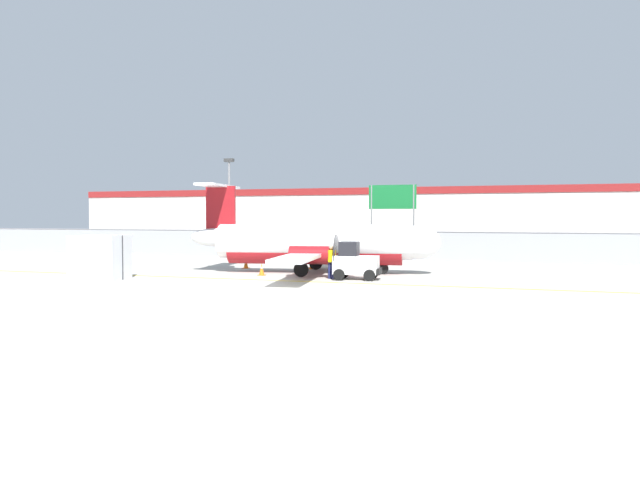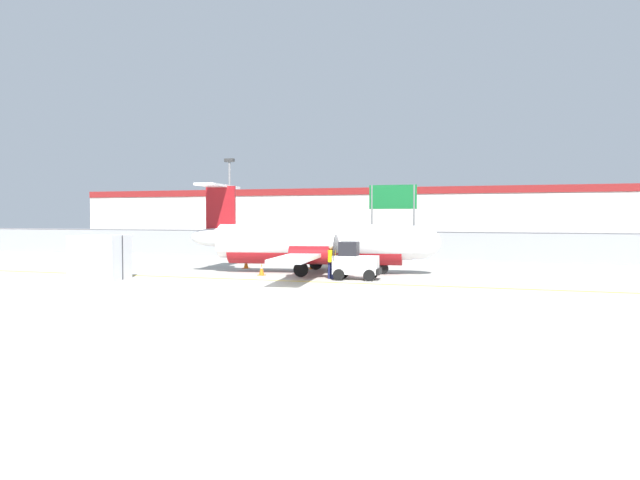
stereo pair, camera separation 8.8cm
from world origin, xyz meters
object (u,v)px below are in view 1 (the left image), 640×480
at_px(apron_light_pole, 229,200).
at_px(highway_sign, 392,203).
at_px(cargo_container, 100,257).
at_px(parked_car_3, 536,244).
at_px(parked_car_0, 286,239).
at_px(ground_crew_worker, 331,260).
at_px(traffic_cone_far_left, 246,263).
at_px(parked_car_2, 449,245).
at_px(commuter_airplane, 319,244).
at_px(traffic_cone_near_left, 262,270).
at_px(baggage_tug, 355,262).
at_px(traffic_cone_near_right, 312,264).
at_px(parked_car_1, 337,241).

height_order(apron_light_pole, highway_sign, apron_light_pole).
bearing_deg(cargo_container, parked_car_3, 45.91).
bearing_deg(highway_sign, parked_car_0, 139.53).
xyz_separation_m(ground_crew_worker, parked_car_0, (-13.19, 27.17, -0.06)).
xyz_separation_m(apron_light_pole, highway_sign, (10.65, 5.71, -0.16)).
xyz_separation_m(traffic_cone_far_left, parked_car_2, (10.20, 16.11, 0.58)).
height_order(commuter_airplane, traffic_cone_near_left, commuter_airplane).
bearing_deg(traffic_cone_near_left, parked_car_3, 59.60).
height_order(baggage_tug, highway_sign, highway_sign).
bearing_deg(traffic_cone_near_right, cargo_container, -130.37).
xyz_separation_m(parked_car_1, parked_car_3, (16.99, 0.44, 0.00)).
bearing_deg(apron_light_pole, baggage_tug, -40.61).
bearing_deg(traffic_cone_near_left, parked_car_0, 108.96).
bearing_deg(parked_car_1, parked_car_3, 2.98).
height_order(cargo_container, parked_car_0, cargo_container).
bearing_deg(parked_car_1, traffic_cone_near_left, -81.32).
bearing_deg(traffic_cone_far_left, parked_car_0, 105.73).
height_order(commuter_airplane, traffic_cone_near_right, commuter_airplane).
relative_size(ground_crew_worker, parked_car_2, 0.39).
distance_m(parked_car_2, parked_car_3, 7.65).
bearing_deg(ground_crew_worker, traffic_cone_near_right, 46.88).
relative_size(commuter_airplane, baggage_tug, 6.62).
distance_m(commuter_airplane, baggage_tug, 3.99).
bearing_deg(traffic_cone_near_right, apron_light_pole, 147.54).
height_order(parked_car_1, parked_car_2, same).
distance_m(cargo_container, parked_car_2, 28.28).
bearing_deg(parked_car_0, parked_car_1, -30.12).
distance_m(parked_car_0, parked_car_2, 17.90).
relative_size(cargo_container, parked_car_0, 0.62).
height_order(ground_crew_worker, parked_car_3, same).
relative_size(commuter_airplane, apron_light_pole, 2.21).
xyz_separation_m(baggage_tug, traffic_cone_near_left, (-5.28, 0.52, -0.54)).
relative_size(parked_car_2, apron_light_pole, 0.60).
bearing_deg(parked_car_3, apron_light_pole, -148.49).
bearing_deg(commuter_airplane, parked_car_0, 106.48).
distance_m(ground_crew_worker, traffic_cone_near_left, 4.13).
relative_size(baggage_tug, highway_sign, 0.44).
height_order(commuter_airplane, parked_car_2, commuter_airplane).
xyz_separation_m(traffic_cone_near_left, parked_car_1, (-2.96, 23.46, 0.58)).
relative_size(cargo_container, traffic_cone_near_right, 4.14).
height_order(baggage_tug, parked_car_0, baggage_tug).
xyz_separation_m(traffic_cone_far_left, highway_sign, (6.49, 11.77, 3.83)).
distance_m(commuter_airplane, parked_car_3, 24.61).
height_order(cargo_container, traffic_cone_near_right, cargo_container).
bearing_deg(commuter_airplane, parked_car_1, 95.37).
distance_m(cargo_container, traffic_cone_far_left, 9.28).
bearing_deg(cargo_container, parked_car_0, 86.51).
height_order(traffic_cone_near_left, highway_sign, highway_sign).
distance_m(ground_crew_worker, parked_car_0, 30.20).
bearing_deg(ground_crew_worker, commuter_airplane, 48.44).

